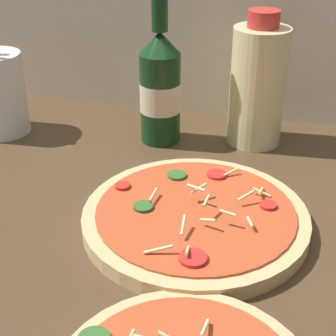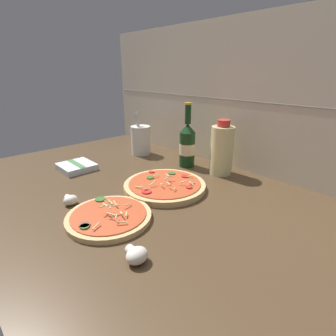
{
  "view_description": "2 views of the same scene",
  "coord_description": "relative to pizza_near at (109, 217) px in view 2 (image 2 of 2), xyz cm",
  "views": [
    {
      "loc": [
        6.83,
        -42.61,
        40.32
      ],
      "look_at": [
        -6.85,
        8.93,
        10.46
      ],
      "focal_mm": 55.0,
      "sensor_mm": 36.0,
      "label": 1
    },
    {
      "loc": [
        57.93,
        -45.89,
        41.06
      ],
      "look_at": [
        -1.81,
        9.41,
        10.58
      ],
      "focal_mm": 28.0,
      "sensor_mm": 36.0,
      "label": 2
    }
  ],
  "objects": [
    {
      "name": "counter_slab",
      "position": [
        -0.96,
        15.3,
        -2.13
      ],
      "size": [
        160.0,
        90.0,
        2.5
      ],
      "color": "#4C3823",
      "rests_on": "ground"
    },
    {
      "name": "mushroom_right",
      "position": [
        18.92,
        -4.56,
        0.86
      ],
      "size": [
        5.23,
        4.98,
        3.49
      ],
      "color": "white",
      "rests_on": "counter_slab"
    },
    {
      "name": "tile_backsplash",
      "position": [
        -0.96,
        60.8,
        26.62
      ],
      "size": [
        160.0,
        1.13,
        60.0
      ],
      "color": "beige",
      "rests_on": "ground"
    },
    {
      "name": "oil_bottle",
      "position": [
        -0.21,
        50.64,
        8.91
      ],
      "size": [
        8.76,
        8.76,
        21.3
      ],
      "color": "beige",
      "rests_on": "counter_slab"
    },
    {
      "name": "beer_bottle",
      "position": [
        -15.18,
        47.15,
        8.58
      ],
      "size": [
        6.57,
        6.57,
        26.58
      ],
      "color": "#143819",
      "rests_on": "counter_slab"
    },
    {
      "name": "dish_towel",
      "position": [
        -43.16,
        10.59,
        0.33
      ],
      "size": [
        13.56,
        12.87,
        2.56
      ],
      "color": "silver",
      "rests_on": "counter_slab"
    },
    {
      "name": "utensil_crock",
      "position": [
        -42.28,
        43.33,
        6.14
      ],
      "size": [
        9.29,
        9.29,
        20.26
      ],
      "color": "silver",
      "rests_on": "counter_slab"
    },
    {
      "name": "pizza_near",
      "position": [
        0.0,
        0.0,
        0.0
      ],
      "size": [
        23.33,
        23.33,
        4.95
      ],
      "color": "tan",
      "rests_on": "counter_slab"
    },
    {
      "name": "pizza_far",
      "position": [
        -4.42,
        24.68,
        0.24
      ],
      "size": [
        28.13,
        28.13,
        4.76
      ],
      "color": "tan",
      "rests_on": "counter_slab"
    },
    {
      "name": "mushroom_left",
      "position": [
        -15.57,
        -4.04,
        0.63
      ],
      "size": [
        4.54,
        4.33,
        3.03
      ],
      "color": "white",
      "rests_on": "counter_slab"
    }
  ]
}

